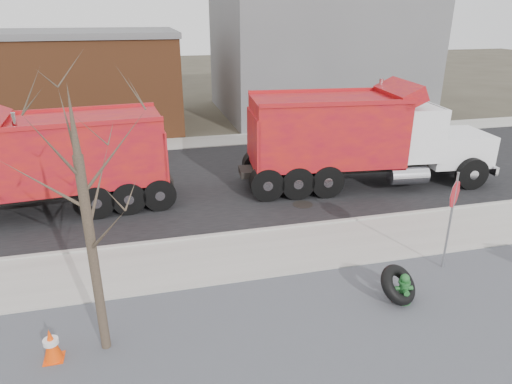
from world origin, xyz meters
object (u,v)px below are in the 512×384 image
object	(u,v)px
dump_truck_red_a	(359,135)
truck_tire	(398,285)
fire_hydrant	(403,290)
stop_sign	(453,204)
dump_truck_red_b	(50,160)

from	to	relation	value
dump_truck_red_a	truck_tire	bearing A→B (deg)	-102.77
fire_hydrant	dump_truck_red_a	distance (m)	7.86
stop_sign	dump_truck_red_b	bearing A→B (deg)	133.82
dump_truck_red_a	dump_truck_red_b	world-z (taller)	dump_truck_red_a
truck_tire	dump_truck_red_b	xyz separation A→B (m)	(-8.31, 7.34, 1.37)
truck_tire	dump_truck_red_b	world-z (taller)	dump_truck_red_b
stop_sign	dump_truck_red_b	world-z (taller)	dump_truck_red_b
truck_tire	dump_truck_red_b	size ratio (longest dim) A/B	0.15
fire_hydrant	truck_tire	bearing A→B (deg)	141.73
stop_sign	dump_truck_red_a	distance (m)	6.26
fire_hydrant	stop_sign	bearing A→B (deg)	41.14
truck_tire	stop_sign	distance (m)	2.56
dump_truck_red_a	dump_truck_red_b	bearing A→B (deg)	-174.89
truck_tire	stop_sign	bearing A→B (deg)	27.62
dump_truck_red_b	truck_tire	bearing A→B (deg)	133.86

